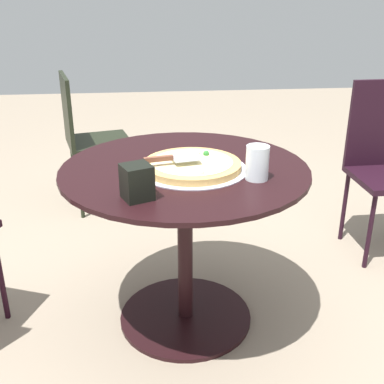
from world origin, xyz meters
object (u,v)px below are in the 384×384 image
at_px(pizza_on_tray, 192,166).
at_px(patio_chair_far, 87,133).
at_px(napkin_dispenser, 137,182).
at_px(patio_table, 185,215).
at_px(drinking_cup, 257,163).
at_px(pizza_server, 172,158).

relative_size(pizza_on_tray, patio_chair_far, 0.49).
bearing_deg(napkin_dispenser, patio_chair_far, 80.07).
height_order(patio_table, drinking_cup, drinking_cup).
xyz_separation_m(pizza_server, patio_chair_far, (1.30, 0.46, -0.26)).
height_order(napkin_dispenser, patio_chair_far, patio_chair_far).
xyz_separation_m(drinking_cup, napkin_dispenser, (-0.13, 0.43, -0.00)).
distance_m(patio_table, patio_chair_far, 1.35).
relative_size(pizza_server, patio_chair_far, 0.25).
bearing_deg(drinking_cup, patio_table, 58.21).
xyz_separation_m(drinking_cup, patio_chair_far, (1.40, 0.76, -0.27)).
bearing_deg(pizza_server, drinking_cup, -107.73).
height_order(pizza_on_tray, drinking_cup, drinking_cup).
bearing_deg(patio_table, napkin_dispenser, 147.63).
relative_size(patio_table, patio_chair_far, 1.11).
height_order(drinking_cup, patio_chair_far, patio_chair_far).
height_order(pizza_server, patio_chair_far, patio_chair_far).
bearing_deg(patio_chair_far, pizza_on_tray, -157.24).
bearing_deg(pizza_server, patio_table, -42.82).
distance_m(pizza_on_tray, napkin_dispenser, 0.33).
xyz_separation_m(pizza_on_tray, napkin_dispenser, (-0.25, 0.21, 0.04)).
relative_size(pizza_on_tray, napkin_dispenser, 3.63).
bearing_deg(patio_table, patio_chair_far, 22.28).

